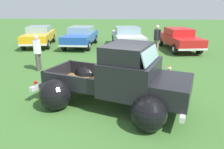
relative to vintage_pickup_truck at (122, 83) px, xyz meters
The scene contains 10 objects.
ground_plane 0.85m from the vintage_pickup_truck, 160.71° to the left, with size 80.00×80.00×0.00m, color #3D6B2D.
vintage_pickup_truck is the anchor object (origin of this frame).
show_car_0 11.55m from the vintage_pickup_truck, 124.34° to the left, with size 2.65×4.78×1.43m.
show_car_1 10.04m from the vintage_pickup_truck, 109.42° to the left, with size 1.94×4.60×1.43m.
show_car_2 9.47m from the vintage_pickup_truck, 89.65° to the left, with size 2.63×4.89×1.43m.
show_car_3 9.57m from the vintage_pickup_truck, 68.10° to the left, with size 2.50×4.71×1.43m.
spectator_0 7.64m from the vintage_pickup_truck, 75.67° to the left, with size 0.48×0.48×1.77m.
spectator_1 5.25m from the vintage_pickup_truck, 139.85° to the left, with size 0.40×0.54×1.67m.
lane_cone_0 3.12m from the vintage_pickup_truck, 113.68° to the left, with size 0.36×0.36×0.63m.
lane_cone_1 3.43m from the vintage_pickup_truck, 55.99° to the left, with size 0.36×0.36×0.63m.
Camera 1 is at (0.54, -5.99, 2.96)m, focal length 33.86 mm.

